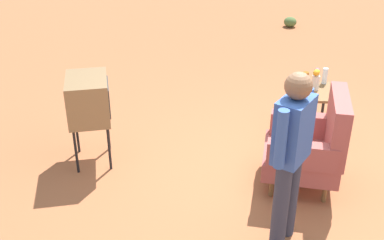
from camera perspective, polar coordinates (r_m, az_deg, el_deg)
The scene contains 10 objects.
ground_plane at distance 5.26m, azimuth 11.99°, elevation -7.99°, with size 60.00×60.00×0.00m, color #A05B38.
armchair at distance 5.09m, azimuth 14.04°, elevation -2.85°, with size 0.86×0.87×1.06m.
side_table at distance 5.96m, azimuth 13.80°, elevation 2.54°, with size 0.56×0.56×0.65m.
tv_on_stand at distance 5.35m, azimuth -12.20°, elevation 2.43°, with size 0.69×0.57×1.03m.
person_standing at distance 4.07m, azimuth 11.66°, elevation -3.65°, with size 0.50×0.37×1.64m.
soda_can_red at distance 5.99m, azimuth 11.75°, elevation 4.55°, with size 0.07×0.07×0.12m, color red.
bottle_short_clear at distance 6.13m, azimuth 15.49°, elevation 5.07°, with size 0.06×0.06×0.20m, color silver.
bottle_tall_amber at distance 5.70m, azimuth 13.21°, elevation 4.13°, with size 0.07×0.07×0.30m, color brown.
flower_vase at distance 5.91m, azimuth 14.50°, elevation 4.82°, with size 0.14×0.10×0.27m.
shrub_far at distance 10.56m, azimuth 11.57°, elevation 11.34°, with size 0.27×0.27×0.21m, color #516B38.
Camera 1 is at (4.21, -0.81, 3.04)m, focal length 44.96 mm.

